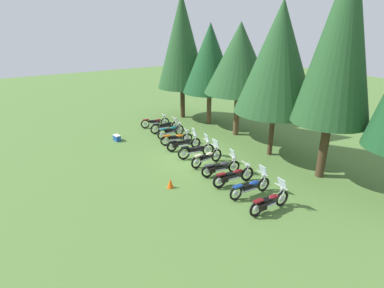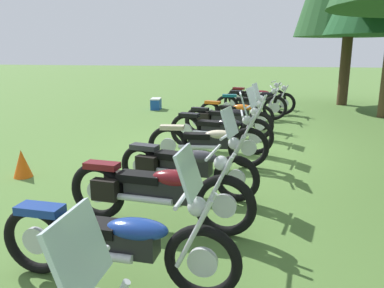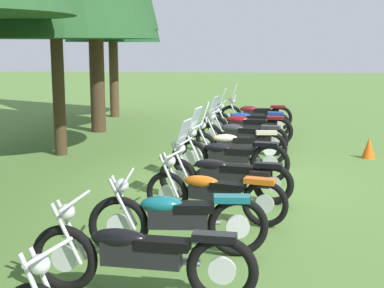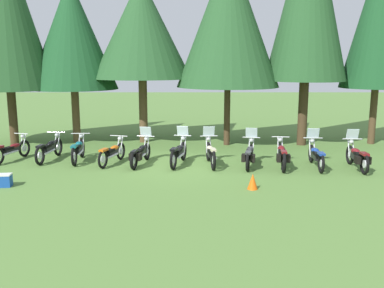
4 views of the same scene
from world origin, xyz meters
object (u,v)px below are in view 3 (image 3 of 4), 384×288
at_px(motorcycle_3, 213,192).
at_px(motorcycle_5, 228,155).
at_px(motorcycle_7, 242,135).
at_px(motorcycle_9, 247,120).
at_px(traffic_cone, 369,148).
at_px(motorcycle_4, 226,175).
at_px(motorcycle_6, 233,145).
at_px(motorcycle_1, 139,256).
at_px(motorcycle_2, 177,218).
at_px(motorcycle_8, 247,127).
at_px(motorcycle_10, 256,114).

height_order(motorcycle_3, motorcycle_5, motorcycle_5).
xyz_separation_m(motorcycle_7, motorcycle_9, (2.42, -0.15, 0.01)).
bearing_deg(motorcycle_3, traffic_cone, -108.52).
distance_m(motorcycle_4, traffic_cone, 4.95).
height_order(motorcycle_6, traffic_cone, motorcycle_6).
xyz_separation_m(motorcycle_1, motorcycle_6, (6.33, -0.88, 0.02)).
distance_m(motorcycle_2, motorcycle_8, 7.79).
xyz_separation_m(motorcycle_1, motorcycle_10, (11.60, -1.50, 0.02)).
height_order(motorcycle_2, traffic_cone, motorcycle_2).
distance_m(motorcycle_10, traffic_cone, 4.81).
relative_size(motorcycle_4, traffic_cone, 4.77).
relative_size(motorcycle_1, motorcycle_2, 1.08).
bearing_deg(motorcycle_7, motorcycle_5, 96.06).
bearing_deg(traffic_cone, motorcycle_5, 126.40).
relative_size(motorcycle_1, motorcycle_5, 1.05).
distance_m(motorcycle_6, motorcycle_7, 1.45).
distance_m(motorcycle_2, motorcycle_9, 9.04).
height_order(motorcycle_1, motorcycle_2, motorcycle_2).
bearing_deg(motorcycle_7, motorcycle_6, 94.61).
bearing_deg(motorcycle_1, motorcycle_5, -92.79).
xyz_separation_m(motorcycle_2, motorcycle_7, (6.57, -0.82, -0.01)).
xyz_separation_m(motorcycle_3, motorcycle_7, (5.17, -0.43, 0.02)).
xyz_separation_m(motorcycle_2, motorcycle_8, (7.73, -0.95, -0.00)).
bearing_deg(traffic_cone, motorcycle_9, 45.45).
xyz_separation_m(motorcycle_4, motorcycle_9, (6.50, -0.42, 0.02)).
bearing_deg(motorcycle_4, motorcycle_9, -82.79).
xyz_separation_m(motorcycle_1, motorcycle_5, (5.14, -0.79, 0.02)).
xyz_separation_m(motorcycle_5, motorcycle_6, (1.19, -0.09, -0.01)).
bearing_deg(motorcycle_3, motorcycle_9, -78.57).
distance_m(motorcycle_4, motorcycle_6, 2.64).
bearing_deg(motorcycle_9, motorcycle_10, -97.76).
distance_m(motorcycle_6, traffic_cone, 3.30).
xyz_separation_m(motorcycle_6, motorcycle_7, (1.44, -0.19, -0.01)).
xyz_separation_m(motorcycle_7, motorcycle_10, (3.83, -0.43, 0.02)).
xyz_separation_m(motorcycle_2, motorcycle_4, (2.49, -0.54, -0.03)).
distance_m(motorcycle_2, traffic_cone, 7.30).
bearing_deg(motorcycle_5, motorcycle_10, -84.19).
distance_m(motorcycle_5, motorcycle_7, 2.65).
bearing_deg(motorcycle_9, motorcycle_6, 88.66).
xyz_separation_m(motorcycle_4, traffic_cone, (3.79, -3.17, -0.21)).
relative_size(motorcycle_1, motorcycle_10, 1.08).
relative_size(motorcycle_6, traffic_cone, 4.70).
distance_m(motorcycle_3, motorcycle_10, 9.04).
bearing_deg(motorcycle_6, traffic_cone, -164.34).
relative_size(motorcycle_2, motorcycle_6, 0.99).
bearing_deg(motorcycle_5, motorcycle_4, 102.36).
bearing_deg(motorcycle_10, motorcycle_1, 84.32).
xyz_separation_m(motorcycle_1, traffic_cone, (7.48, -3.96, -0.22)).
height_order(motorcycle_4, motorcycle_6, motorcycle_6).
height_order(motorcycle_8, traffic_cone, motorcycle_8).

